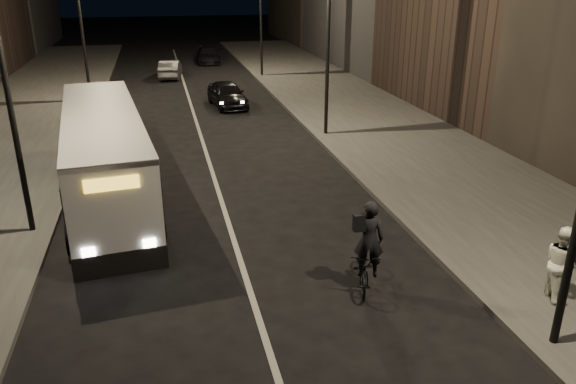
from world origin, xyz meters
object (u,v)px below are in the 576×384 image
streetlight_left_far (84,5)px  cyclist_on_bicycle (365,258)px  streetlight_right_mid (323,15)px  pedestrian_woman (562,263)px  car_mid (170,69)px  car_far (208,55)px  car_near (227,94)px  streetlight_left_near (10,44)px  city_bus (105,153)px

streetlight_left_far → cyclist_on_bicycle: (8.05, -22.89, -4.60)m
streetlight_right_mid → streetlight_left_far: 14.62m
pedestrian_woman → car_mid: pedestrian_woman is taller
streetlight_left_far → car_far: bearing=60.3°
car_far → streetlight_left_far: bearing=-118.5°
streetlight_right_mid → streetlight_left_far: same height
pedestrian_woman → car_mid: (-7.51, 31.72, -0.40)m
cyclist_on_bicycle → car_mid: size_ratio=0.59×
car_near → car_far: size_ratio=0.94×
car_near → streetlight_left_near: bearing=-122.9°
cyclist_on_bicycle → car_far: bearing=108.7°
streetlight_left_far → car_mid: streetlight_left_far is taller
streetlight_right_mid → car_mid: streetlight_right_mid is taller
streetlight_right_mid → streetlight_left_far: size_ratio=1.00×
streetlight_left_near → car_near: bearing=64.2°
streetlight_left_near → streetlight_left_far: 18.00m
car_mid → car_far: size_ratio=0.89×
car_mid → streetlight_left_near: bearing=87.0°
streetlight_right_mid → car_mid: 18.81m
streetlight_right_mid → pedestrian_woman: streetlight_right_mid is taller
streetlight_left_far → streetlight_right_mid: bearing=-43.2°
streetlight_right_mid → car_near: (-3.34, 7.17, -4.66)m
streetlight_right_mid → streetlight_left_near: size_ratio=1.00×
cyclist_on_bicycle → car_far: cyclist_on_bicycle is taller
streetlight_right_mid → streetlight_left_far: bearing=136.8°
streetlight_right_mid → car_mid: (-6.13, 17.15, -4.72)m
car_near → car_mid: (-2.79, 9.97, -0.06)m
streetlight_left_near → car_near: streetlight_left_near is taller
car_far → streetlight_right_mid: bearing=-82.0°
streetlight_left_near → cyclist_on_bicycle: bearing=-31.3°
cyclist_on_bicycle → car_mid: bearing=115.1°
city_bus → car_mid: size_ratio=2.84×
streetlight_left_near → car_mid: size_ratio=2.09×
car_far → car_mid: bearing=-115.4°
streetlight_left_far → pedestrian_woman: bearing=-63.9°
car_near → car_far: car_near is taller
streetlight_left_near → car_far: (7.84, 31.77, -4.73)m
streetlight_left_near → streetlight_left_far: same height
streetlight_right_mid → cyclist_on_bicycle: (-2.61, -12.89, -4.60)m
streetlight_left_near → city_bus: size_ratio=0.74×
cyclist_on_bicycle → car_far: (-0.21, 36.65, -0.13)m
streetlight_left_near → car_near: (7.33, 15.17, -4.66)m
cyclist_on_bicycle → pedestrian_woman: cyclist_on_bicycle is taller
car_far → pedestrian_woman: bearing=-82.6°
car_mid → cyclist_on_bicycle: bearing=103.9°
cyclist_on_bicycle → car_mid: 30.24m
streetlight_right_mid → cyclist_on_bicycle: bearing=-101.5°
streetlight_right_mid → car_far: size_ratio=1.86×
city_bus → car_far: 30.02m
streetlight_left_near → car_mid: bearing=79.8°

